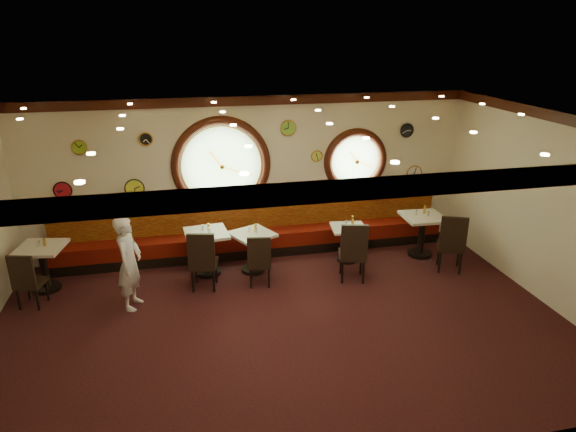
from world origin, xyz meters
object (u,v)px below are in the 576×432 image
object	(u,v)px
condiment_d_bottle	(353,220)
condiment_e_pepper	(428,214)
chair_b	(203,257)
condiment_c_salt	(249,230)
condiment_a_pepper	(39,244)
condiment_c_bottle	(255,228)
condiment_a_bottle	(44,242)
condiment_b_salt	(203,227)
table_e	(422,230)
condiment_b_pepper	(209,230)
chair_d	(353,248)
condiment_b_bottle	(209,227)
condiment_a_salt	(39,243)
table_b	(207,247)
chair_e	(452,240)
table_a	(43,263)
chair_c	(259,258)
condiment_d_salt	(346,223)
chair_a	(26,277)
table_d	(348,239)
condiment_e_salt	(416,212)
table_c	(253,247)
condiment_e_bottle	(425,209)
waiter	(129,263)
condiment_d_pepper	(349,226)

from	to	relation	value
condiment_d_bottle	condiment_e_pepper	size ratio (longest dim) A/B	1.81
chair_b	condiment_c_salt	bearing A→B (deg)	46.39
condiment_a_pepper	condiment_c_bottle	size ratio (longest dim) A/B	0.60
condiment_a_bottle	condiment_b_salt	bearing A→B (deg)	2.01
table_e	condiment_c_salt	distance (m)	3.54
condiment_b_pepper	condiment_c_bottle	world-z (taller)	condiment_b_pepper
chair_d	condiment_b_bottle	bearing A→B (deg)	172.98
condiment_a_bottle	condiment_a_salt	bearing A→B (deg)	153.10
table_b	chair_e	size ratio (longest dim) A/B	1.19
table_a	chair_d	distance (m)	5.52
table_e	condiment_e_pepper	xyz separation A→B (m)	(0.08, -0.05, 0.37)
chair_b	chair_c	distance (m)	1.00
condiment_c_salt	condiment_d_bottle	bearing A→B (deg)	3.17
condiment_d_salt	condiment_a_pepper	bearing A→B (deg)	-179.13
table_a	condiment_d_bottle	distance (m)	5.79
chair_a	condiment_c_salt	size ratio (longest dim) A/B	7.08
table_b	table_e	bearing A→B (deg)	-1.31
table_b	table_d	world-z (taller)	table_b
table_d	condiment_e_pepper	bearing A→B (deg)	-4.36
condiment_c_salt	condiment_e_salt	world-z (taller)	condiment_e_salt
table_e	condiment_b_pepper	distance (m)	4.29
chair_b	condiment_e_salt	xyz separation A→B (m)	(4.34, 0.64, 0.27)
condiment_b_pepper	table_b	bearing A→B (deg)	126.59
table_a	chair_e	bearing A→B (deg)	-7.03
table_c	table_e	bearing A→B (deg)	-0.28
condiment_e_bottle	condiment_d_bottle	bearing A→B (deg)	176.93
waiter	table_a	bearing A→B (deg)	75.51
table_a	condiment_d_bottle	size ratio (longest dim) A/B	5.01
condiment_b_bottle	condiment_c_bottle	distance (m)	0.88
chair_c	condiment_d_salt	world-z (taller)	chair_c
chair_c	condiment_b_bottle	world-z (taller)	condiment_b_bottle
condiment_d_salt	condiment_a_bottle	world-z (taller)	condiment_a_bottle
condiment_d_pepper	waiter	xyz separation A→B (m)	(-4.10, -0.91, 0.04)
table_b	condiment_b_pepper	bearing A→B (deg)	-53.41
table_e	condiment_e_bottle	world-z (taller)	condiment_e_bottle
table_c	condiment_d_salt	size ratio (longest dim) A/B	8.56
condiment_b_salt	chair_d	bearing A→B (deg)	-20.93
chair_b	condiment_c_bottle	world-z (taller)	chair_b
table_d	table_c	bearing A→B (deg)	-178.18
condiment_d_pepper	condiment_a_bottle	world-z (taller)	condiment_a_bottle
chair_a	condiment_e_bottle	distance (m)	7.45
table_e	condiment_b_pepper	xyz separation A→B (m)	(-4.28, 0.02, 0.36)
condiment_a_salt	table_c	bearing A→B (deg)	-2.13
waiter	condiment_b_pepper	bearing A→B (deg)	-40.15
table_b	condiment_e_salt	size ratio (longest dim) A/B	8.87
condiment_a_salt	condiment_e_bottle	bearing A→B (deg)	-0.24
condiment_b_bottle	condiment_e_salt	bearing A→B (deg)	-0.88
chair_a	condiment_b_salt	size ratio (longest dim) A/B	5.50
table_a	condiment_b_pepper	world-z (taller)	condiment_b_pepper
table_d	condiment_c_bottle	distance (m)	1.90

